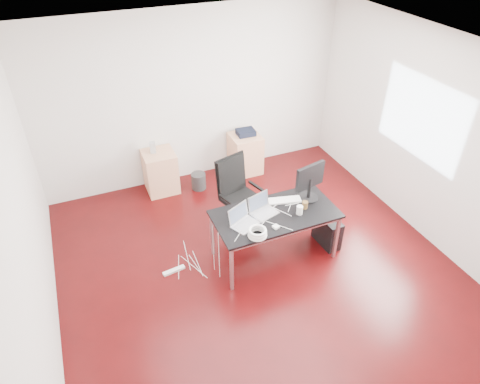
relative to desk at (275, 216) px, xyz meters
name	(u,v)px	position (x,y,z in m)	size (l,w,h in m)	color
room_shell	(261,178)	(-0.27, -0.09, 0.73)	(5.00, 5.00, 5.00)	#340507
desk	(275,216)	(0.00, 0.00, 0.00)	(1.60, 0.80, 0.73)	black
office_chair	(238,191)	(-0.19, 0.81, -0.07)	(0.59, 0.61, 1.08)	black
filing_cabinet_left	(160,172)	(-1.01, 2.13, -0.33)	(0.50, 0.50, 0.70)	tan
filing_cabinet_right	(245,154)	(0.50, 2.13, -0.33)	(0.50, 0.50, 0.70)	tan
pc_tower	(327,231)	(0.80, -0.07, -0.46)	(0.20, 0.45, 0.44)	black
wastebasket	(199,181)	(-0.43, 1.93, -0.54)	(0.24, 0.24, 0.28)	black
power_strip	(174,270)	(-1.34, 0.22, -0.66)	(0.30, 0.06, 0.04)	white
laptop_left	(243,220)	(-0.47, -0.03, 0.11)	(0.41, 0.37, 0.23)	silver
laptop_right	(262,209)	(-0.15, 0.08, 0.11)	(0.39, 0.34, 0.23)	silver
monitor	(310,180)	(0.56, 0.14, 0.34)	(0.45, 0.26, 0.51)	black
keyboard	(284,200)	(0.23, 0.19, 0.06)	(0.44, 0.14, 0.02)	white
cup_white	(300,210)	(0.28, -0.13, 0.11)	(0.08, 0.08, 0.12)	white
cup_brown	(305,205)	(0.40, -0.05, 0.10)	(0.08, 0.08, 0.10)	brown
cable_coil	(257,233)	(-0.40, -0.31, 0.11)	(0.24, 0.24, 0.11)	white
power_adapter	(276,227)	(-0.12, -0.26, 0.07)	(0.07, 0.07, 0.03)	white
speaker	(153,148)	(-1.07, 2.18, 0.11)	(0.09, 0.08, 0.18)	#9E9E9E
navy_garment	(246,132)	(0.52, 2.17, 0.07)	(0.30, 0.24, 0.09)	black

